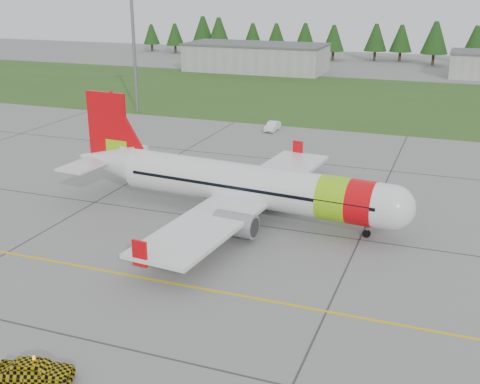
% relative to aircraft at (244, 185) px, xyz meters
% --- Properties ---
extents(ground, '(320.00, 320.00, 0.00)m').
position_rel_aircraft_xyz_m(ground, '(0.63, -21.80, -2.87)').
color(ground, gray).
rests_on(ground, ground).
extents(aircraft, '(32.82, 30.38, 9.94)m').
position_rel_aircraft_xyz_m(aircraft, '(0.00, 0.00, 0.00)').
color(aircraft, white).
rests_on(aircraft, ground).
extents(follow_me_car, '(1.78, 1.94, 3.98)m').
position_rel_aircraft_xyz_m(follow_me_car, '(-1.93, -26.02, -0.88)').
color(follow_me_car, yellow).
rests_on(follow_me_car, ground).
extents(service_van, '(1.38, 1.31, 3.93)m').
position_rel_aircraft_xyz_m(service_van, '(-7.46, 31.99, -0.90)').
color(service_van, white).
rests_on(service_van, ground).
extents(grass_strip, '(320.00, 50.00, 0.03)m').
position_rel_aircraft_xyz_m(grass_strip, '(0.63, 60.20, -2.85)').
color(grass_strip, '#30561E').
rests_on(grass_strip, ground).
extents(taxi_guideline, '(120.00, 0.25, 0.02)m').
position_rel_aircraft_xyz_m(taxi_guideline, '(0.63, -13.80, -2.86)').
color(taxi_guideline, gold).
rests_on(taxi_guideline, ground).
extents(hangar_west, '(32.00, 14.00, 6.00)m').
position_rel_aircraft_xyz_m(hangar_west, '(-29.37, 88.20, 0.13)').
color(hangar_west, '#A8A8A3').
rests_on(hangar_west, ground).
extents(floodlight_mast, '(0.50, 0.50, 20.00)m').
position_rel_aircraft_xyz_m(floodlight_mast, '(-31.37, 36.20, 7.13)').
color(floodlight_mast, slate).
rests_on(floodlight_mast, ground).
extents(treeline, '(160.00, 8.00, 10.00)m').
position_rel_aircraft_xyz_m(treeline, '(0.63, 116.20, 2.13)').
color(treeline, '#1C3F14').
rests_on(treeline, ground).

